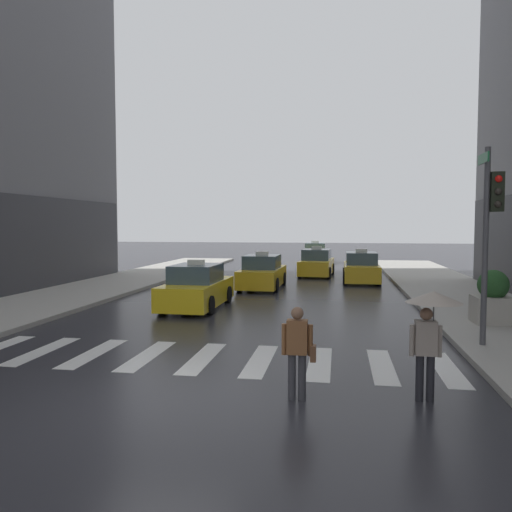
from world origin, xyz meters
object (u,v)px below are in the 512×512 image
(taxi_second, at_px, (262,273))
(taxi_fourth, at_px, (317,264))
(taxi_fifth, at_px, (315,254))
(pedestrian_with_handbag, at_px, (298,347))
(taxi_lead, at_px, (197,288))
(traffic_light_pole, at_px, (491,218))
(taxi_third, at_px, (361,269))
(planter_near_corner, at_px, (493,299))
(pedestrian_with_umbrella, at_px, (431,315))

(taxi_second, height_order, taxi_fourth, same)
(taxi_fifth, height_order, pedestrian_with_handbag, taxi_fifth)
(taxi_lead, xyz_separation_m, taxi_second, (1.54, 6.17, 0.00))
(taxi_second, bearing_deg, taxi_lead, -104.00)
(traffic_light_pole, xyz_separation_m, taxi_third, (-2.39, 14.70, -2.53))
(taxi_second, height_order, pedestrian_with_handbag, taxi_second)
(traffic_light_pole, bearing_deg, taxi_third, 99.22)
(traffic_light_pole, relative_size, taxi_third, 1.06)
(taxi_third, xyz_separation_m, taxi_fifth, (-3.11, 13.85, 0.00))
(taxi_lead, distance_m, taxi_fifth, 23.70)
(taxi_third, xyz_separation_m, taxi_fourth, (-2.52, 3.05, 0.00))
(taxi_second, xyz_separation_m, taxi_third, (4.88, 3.45, 0.00))
(pedestrian_with_handbag, distance_m, planter_near_corner, 8.87)
(traffic_light_pole, bearing_deg, taxi_lead, 149.99)
(taxi_lead, xyz_separation_m, pedestrian_with_umbrella, (6.78, -8.98, 0.79))
(taxi_fifth, relative_size, pedestrian_with_handbag, 2.78)
(traffic_light_pole, relative_size, taxi_fifth, 1.05)
(planter_near_corner, bearing_deg, pedestrian_with_handbag, -126.36)
(taxi_second, bearing_deg, taxi_third, 35.25)
(taxi_third, relative_size, planter_near_corner, 2.84)
(taxi_third, distance_m, planter_near_corner, 12.21)
(taxi_lead, distance_m, pedestrian_with_umbrella, 11.28)
(traffic_light_pole, height_order, taxi_lead, traffic_light_pole)
(traffic_light_pole, bearing_deg, pedestrian_with_umbrella, -117.40)
(taxi_fourth, height_order, planter_near_corner, taxi_fourth)
(traffic_light_pole, bearing_deg, taxi_second, 122.85)
(taxi_second, bearing_deg, traffic_light_pole, -57.15)
(taxi_lead, bearing_deg, pedestrian_with_umbrella, -52.96)
(taxi_fourth, bearing_deg, planter_near_corner, -68.36)
(traffic_light_pole, xyz_separation_m, planter_near_corner, (0.96, 2.96, -2.38))
(taxi_second, xyz_separation_m, taxi_fourth, (2.36, 6.49, 0.00))
(taxi_lead, distance_m, planter_near_corner, 9.99)
(taxi_second, xyz_separation_m, pedestrian_with_handbag, (2.97, -15.44, 0.21))
(taxi_lead, relative_size, taxi_fourth, 0.98)
(pedestrian_with_umbrella, bearing_deg, taxi_lead, 127.04)
(traffic_light_pole, xyz_separation_m, pedestrian_with_umbrella, (-2.02, -3.90, -1.74))
(pedestrian_with_umbrella, relative_size, planter_near_corner, 1.21)
(taxi_fourth, relative_size, taxi_fifth, 1.01)
(taxi_third, bearing_deg, taxi_lead, -123.71)
(taxi_lead, relative_size, taxi_fifth, 0.99)
(pedestrian_with_umbrella, bearing_deg, planter_near_corner, 66.50)
(pedestrian_with_handbag, height_order, planter_near_corner, planter_near_corner)
(taxi_third, bearing_deg, traffic_light_pole, -80.78)
(traffic_light_pole, distance_m, taxi_third, 15.11)
(taxi_lead, distance_m, taxi_third, 11.56)
(taxi_lead, distance_m, taxi_fourth, 13.25)
(taxi_third, bearing_deg, taxi_fourth, 129.60)
(taxi_lead, xyz_separation_m, pedestrian_with_handbag, (4.50, -9.27, 0.21))
(taxi_second, height_order, taxi_third, same)
(taxi_third, relative_size, taxi_fourth, 0.98)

